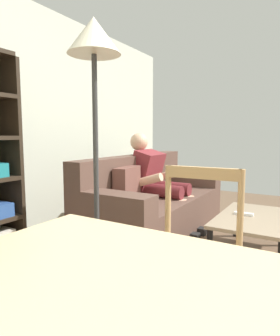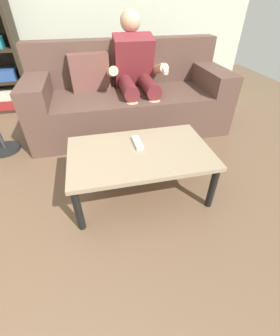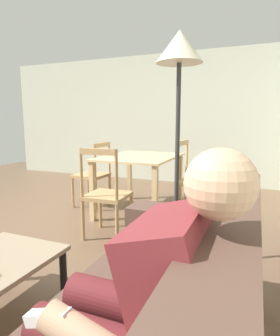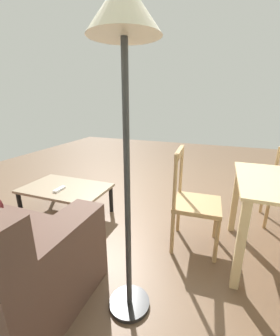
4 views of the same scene
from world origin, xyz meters
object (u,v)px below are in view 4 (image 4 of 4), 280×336
dining_chair_facing_couch (194,202)px  floor_lamp (124,49)px  coffee_table (66,190)px  tv_remote (59,189)px

dining_chair_facing_couch → floor_lamp: bearing=69.8°
coffee_table → tv_remote: size_ratio=5.88×
tv_remote → floor_lamp: 1.87m
coffee_table → floor_lamp: (-1.20, 0.86, 1.27)m
tv_remote → dining_chair_facing_couch: 1.51m
tv_remote → floor_lamp: size_ratio=0.09×
tv_remote → floor_lamp: bearing=146.2°
coffee_table → tv_remote: tv_remote is taller
coffee_table → dining_chair_facing_couch: size_ratio=1.05×
tv_remote → dining_chair_facing_couch: size_ratio=0.18×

